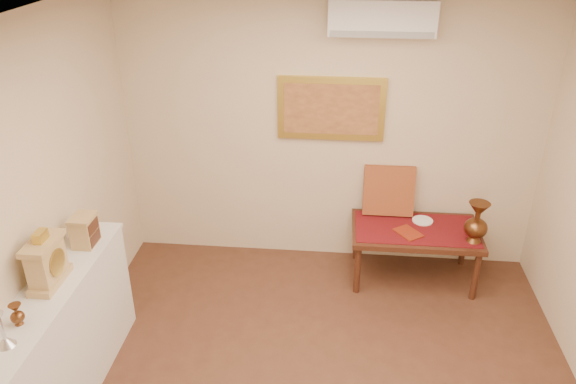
# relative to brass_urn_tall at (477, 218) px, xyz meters

# --- Properties ---
(ceiling) EXTENTS (4.50, 4.50, 0.00)m
(ceiling) POSITION_rel_brass_urn_tall_xyz_m (-1.35, -1.70, 1.90)
(ceiling) COLOR silver
(ceiling) RESTS_ON ground
(wall_back) EXTENTS (4.00, 0.02, 2.70)m
(wall_back) POSITION_rel_brass_urn_tall_xyz_m (-1.35, 0.55, 0.55)
(wall_back) COLOR beige
(wall_back) RESTS_ON ground
(wall_left) EXTENTS (0.02, 4.50, 2.70)m
(wall_left) POSITION_rel_brass_urn_tall_xyz_m (-3.35, -1.70, 0.55)
(wall_left) COLOR beige
(wall_left) RESTS_ON ground
(candlestick) EXTENTS (0.11, 0.11, 0.24)m
(candlestick) POSITION_rel_brass_urn_tall_xyz_m (-3.16, -2.14, 0.30)
(candlestick) COLOR silver
(candlestick) RESTS_ON display_ledge
(brass_urn_small) EXTENTS (0.09, 0.09, 0.19)m
(brass_urn_small) POSITION_rel_brass_urn_tall_xyz_m (-3.18, -1.96, 0.28)
(brass_urn_small) COLOR brown
(brass_urn_small) RESTS_ON display_ledge
(table_cloth) EXTENTS (1.14, 0.59, 0.01)m
(table_cloth) POSITION_rel_brass_urn_tall_xyz_m (-0.50, 0.18, -0.24)
(table_cloth) COLOR maroon
(table_cloth) RESTS_ON low_table
(brass_urn_tall) EXTENTS (0.21, 0.21, 0.47)m
(brass_urn_tall) POSITION_rel_brass_urn_tall_xyz_m (0.00, 0.00, 0.00)
(brass_urn_tall) COLOR brown
(brass_urn_tall) RESTS_ON table_cloth
(plate) EXTENTS (0.20, 0.20, 0.01)m
(plate) POSITION_rel_brass_urn_tall_xyz_m (-0.42, 0.32, -0.23)
(plate) COLOR white
(plate) RESTS_ON table_cloth
(menu) EXTENTS (0.29, 0.31, 0.01)m
(menu) POSITION_rel_brass_urn_tall_xyz_m (-0.58, 0.08, -0.23)
(menu) COLOR maroon
(menu) RESTS_ON table_cloth
(cushion) EXTENTS (0.49, 0.20, 0.50)m
(cushion) POSITION_rel_brass_urn_tall_xyz_m (-0.76, 0.46, 0.01)
(cushion) COLOR maroon
(cushion) RESTS_ON table_cloth
(display_ledge) EXTENTS (0.37, 2.02, 0.98)m
(display_ledge) POSITION_rel_brass_urn_tall_xyz_m (-3.17, -1.70, -0.30)
(display_ledge) COLOR silver
(display_ledge) RESTS_ON floor
(mantel_clock) EXTENTS (0.17, 0.36, 0.41)m
(mantel_clock) POSITION_rel_brass_urn_tall_xyz_m (-3.18, -1.53, 0.36)
(mantel_clock) COLOR tan
(mantel_clock) RESTS_ON display_ledge
(wooden_chest) EXTENTS (0.16, 0.21, 0.24)m
(wooden_chest) POSITION_rel_brass_urn_tall_xyz_m (-3.14, -1.03, 0.31)
(wooden_chest) COLOR tan
(wooden_chest) RESTS_ON display_ledge
(low_table) EXTENTS (1.20, 0.70, 0.55)m
(low_table) POSITION_rel_brass_urn_tall_xyz_m (-0.50, 0.18, -0.31)
(low_table) COLOR #442114
(low_table) RESTS_ON floor
(painting) EXTENTS (1.00, 0.06, 0.60)m
(painting) POSITION_rel_brass_urn_tall_xyz_m (-1.35, 0.52, 0.80)
(painting) COLOR gold
(painting) RESTS_ON wall_back
(ac_unit) EXTENTS (0.90, 0.25, 0.30)m
(ac_unit) POSITION_rel_brass_urn_tall_xyz_m (-0.95, 0.41, 1.65)
(ac_unit) COLOR silver
(ac_unit) RESTS_ON wall_back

